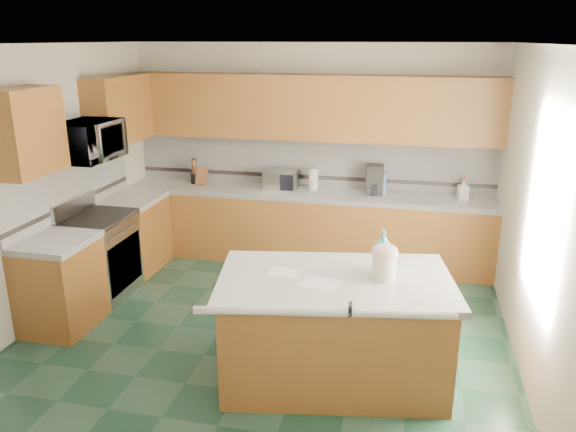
% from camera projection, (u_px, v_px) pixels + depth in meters
% --- Properties ---
extents(floor, '(4.60, 4.60, 0.00)m').
position_uv_depth(floor, '(265.00, 336.00, 5.41)').
color(floor, black).
rests_on(floor, ground).
extents(ceiling, '(4.60, 4.60, 0.00)m').
position_uv_depth(ceiling, '(261.00, 44.00, 4.60)').
color(ceiling, white).
rests_on(ceiling, ground).
extents(wall_back, '(4.60, 0.04, 2.70)m').
position_uv_depth(wall_back, '(311.00, 153.00, 7.16)').
color(wall_back, beige).
rests_on(wall_back, ground).
extents(wall_front, '(4.60, 0.04, 2.70)m').
position_uv_depth(wall_front, '(143.00, 326.00, 2.85)').
color(wall_front, beige).
rests_on(wall_front, ground).
extents(wall_left, '(0.04, 4.60, 2.70)m').
position_uv_depth(wall_left, '(35.00, 187.00, 5.49)').
color(wall_left, beige).
rests_on(wall_left, ground).
extents(wall_right, '(0.04, 4.60, 2.70)m').
position_uv_depth(wall_right, '(541.00, 220.00, 4.52)').
color(wall_right, beige).
rests_on(wall_right, ground).
extents(back_base_cab, '(4.60, 0.60, 0.86)m').
position_uv_depth(back_base_cab, '(305.00, 229.00, 7.14)').
color(back_base_cab, '#4F2E11').
rests_on(back_base_cab, ground).
extents(back_countertop, '(4.60, 0.64, 0.06)m').
position_uv_depth(back_countertop, '(305.00, 194.00, 7.00)').
color(back_countertop, white).
rests_on(back_countertop, back_base_cab).
extents(back_upper_cab, '(4.60, 0.33, 0.78)m').
position_uv_depth(back_upper_cab, '(308.00, 108.00, 6.81)').
color(back_upper_cab, '#4F2E11').
rests_on(back_upper_cab, wall_back).
extents(back_backsplash, '(4.60, 0.02, 0.63)m').
position_uv_depth(back_backsplash, '(310.00, 162.00, 7.17)').
color(back_backsplash, silver).
rests_on(back_backsplash, back_countertop).
extents(back_accent_band, '(4.60, 0.01, 0.05)m').
position_uv_depth(back_accent_band, '(310.00, 177.00, 7.22)').
color(back_accent_band, black).
rests_on(back_accent_band, back_countertop).
extents(left_base_cab_rear, '(0.60, 0.82, 0.86)m').
position_uv_depth(left_base_cab_rear, '(135.00, 235.00, 6.90)').
color(left_base_cab_rear, '#4F2E11').
rests_on(left_base_cab_rear, ground).
extents(left_counter_rear, '(0.64, 0.82, 0.06)m').
position_uv_depth(left_counter_rear, '(132.00, 199.00, 6.76)').
color(left_counter_rear, white).
rests_on(left_counter_rear, left_base_cab_rear).
extents(left_base_cab_front, '(0.60, 0.72, 0.86)m').
position_uv_depth(left_base_cab_front, '(60.00, 286.00, 5.48)').
color(left_base_cab_front, '#4F2E11').
rests_on(left_base_cab_front, ground).
extents(left_counter_front, '(0.64, 0.72, 0.06)m').
position_uv_depth(left_counter_front, '(55.00, 242.00, 5.34)').
color(left_counter_front, white).
rests_on(left_counter_front, left_base_cab_front).
extents(left_backsplash, '(0.02, 2.30, 0.63)m').
position_uv_depth(left_backsplash, '(71.00, 185.00, 6.03)').
color(left_backsplash, silver).
rests_on(left_backsplash, wall_left).
extents(left_accent_band, '(0.01, 2.30, 0.05)m').
position_uv_depth(left_accent_band, '(74.00, 203.00, 6.09)').
color(left_accent_band, black).
rests_on(left_accent_band, wall_left).
extents(left_upper_cab_rear, '(0.33, 1.09, 0.78)m').
position_uv_depth(left_upper_cab_rear, '(119.00, 110.00, 6.60)').
color(left_upper_cab_rear, '#4F2E11').
rests_on(left_upper_cab_rear, wall_left).
extents(left_upper_cab_front, '(0.33, 0.72, 0.78)m').
position_uv_depth(left_upper_cab_front, '(27.00, 132.00, 5.05)').
color(left_upper_cab_front, '#4F2E11').
rests_on(left_upper_cab_front, wall_left).
extents(range_body, '(0.60, 0.76, 0.88)m').
position_uv_depth(range_body, '(101.00, 258.00, 6.17)').
color(range_body, '#B7B7BC').
rests_on(range_body, ground).
extents(range_oven_door, '(0.02, 0.68, 0.55)m').
position_uv_depth(range_oven_door, '(125.00, 263.00, 6.12)').
color(range_oven_door, black).
rests_on(range_oven_door, range_body).
extents(range_cooktop, '(0.62, 0.78, 0.04)m').
position_uv_depth(range_cooktop, '(96.00, 218.00, 6.03)').
color(range_cooktop, black).
rests_on(range_cooktop, range_body).
extents(range_handle, '(0.02, 0.66, 0.02)m').
position_uv_depth(range_handle, '(124.00, 231.00, 6.00)').
color(range_handle, '#B7B7BC').
rests_on(range_handle, range_body).
extents(range_backguard, '(0.06, 0.76, 0.18)m').
position_uv_depth(range_backguard, '(73.00, 206.00, 6.05)').
color(range_backguard, '#B7B7BC').
rests_on(range_backguard, range_body).
extents(microwave, '(0.50, 0.73, 0.41)m').
position_uv_depth(microwave, '(88.00, 141.00, 5.77)').
color(microwave, '#B7B7BC').
rests_on(microwave, wall_left).
extents(island_base, '(1.92, 1.30, 0.86)m').
position_uv_depth(island_base, '(334.00, 332.00, 4.62)').
color(island_base, '#4F2E11').
rests_on(island_base, ground).
extents(island_top, '(2.03, 1.42, 0.06)m').
position_uv_depth(island_top, '(335.00, 281.00, 4.49)').
color(island_top, white).
rests_on(island_top, island_base).
extents(island_bullnose, '(1.85, 0.38, 0.06)m').
position_uv_depth(island_bullnose, '(324.00, 313.00, 3.97)').
color(island_bullnose, white).
rests_on(island_bullnose, island_base).
extents(treat_jar, '(0.19, 0.19, 0.20)m').
position_uv_depth(treat_jar, '(384.00, 267.00, 4.42)').
color(treat_jar, beige).
rests_on(treat_jar, island_top).
extents(treat_jar_lid, '(0.21, 0.21, 0.13)m').
position_uv_depth(treat_jar_lid, '(385.00, 252.00, 4.38)').
color(treat_jar_lid, '#EFAFC4').
rests_on(treat_jar_lid, treat_jar).
extents(treat_jar_knob, '(0.07, 0.02, 0.02)m').
position_uv_depth(treat_jar_knob, '(385.00, 246.00, 4.37)').
color(treat_jar_knob, tan).
rests_on(treat_jar_knob, treat_jar_lid).
extents(treat_jar_knob_end_l, '(0.04, 0.04, 0.04)m').
position_uv_depth(treat_jar_knob_end_l, '(381.00, 246.00, 4.38)').
color(treat_jar_knob_end_l, tan).
rests_on(treat_jar_knob_end_l, treat_jar_lid).
extents(treat_jar_knob_end_r, '(0.04, 0.04, 0.04)m').
position_uv_depth(treat_jar_knob_end_r, '(390.00, 247.00, 4.36)').
color(treat_jar_knob_end_r, tan).
rests_on(treat_jar_knob_end_r, treat_jar_lid).
extents(soap_bottle_island, '(0.16, 0.16, 0.36)m').
position_uv_depth(soap_bottle_island, '(383.00, 251.00, 4.54)').
color(soap_bottle_island, teal).
rests_on(soap_bottle_island, island_top).
extents(paper_sheet_a, '(0.34, 0.28, 0.00)m').
position_uv_depth(paper_sheet_a, '(321.00, 283.00, 4.37)').
color(paper_sheet_a, white).
rests_on(paper_sheet_a, island_top).
extents(paper_sheet_b, '(0.27, 0.21, 0.00)m').
position_uv_depth(paper_sheet_b, '(284.00, 272.00, 4.57)').
color(paper_sheet_b, white).
rests_on(paper_sheet_b, island_top).
extents(clamp_body, '(0.03, 0.09, 0.08)m').
position_uv_depth(clamp_body, '(350.00, 309.00, 3.94)').
color(clamp_body, black).
rests_on(clamp_body, island_top).
extents(clamp_handle, '(0.01, 0.06, 0.01)m').
position_uv_depth(clamp_handle, '(349.00, 315.00, 3.90)').
color(clamp_handle, black).
rests_on(clamp_handle, island_top).
extents(knife_block, '(0.13, 0.17, 0.25)m').
position_uv_depth(knife_block, '(202.00, 176.00, 7.30)').
color(knife_block, '#472814').
rests_on(knife_block, back_countertop).
extents(utensil_crock, '(0.11, 0.11, 0.13)m').
position_uv_depth(utensil_crock, '(195.00, 178.00, 7.36)').
color(utensil_crock, black).
rests_on(utensil_crock, back_countertop).
extents(utensil_bundle, '(0.06, 0.06, 0.20)m').
position_uv_depth(utensil_bundle, '(194.00, 166.00, 7.31)').
color(utensil_bundle, '#472814').
rests_on(utensil_bundle, utensil_crock).
extents(toaster_oven, '(0.43, 0.31, 0.24)m').
position_uv_depth(toaster_oven, '(281.00, 180.00, 7.07)').
color(toaster_oven, '#B7B7BC').
rests_on(toaster_oven, back_countertop).
extents(toaster_oven_door, '(0.38, 0.01, 0.20)m').
position_uv_depth(toaster_oven_door, '(278.00, 182.00, 6.95)').
color(toaster_oven_door, black).
rests_on(toaster_oven_door, toaster_oven).
extents(paper_towel, '(0.12, 0.12, 0.27)m').
position_uv_depth(paper_towel, '(314.00, 179.00, 7.03)').
color(paper_towel, white).
rests_on(paper_towel, back_countertop).
extents(paper_towel_base, '(0.18, 0.18, 0.01)m').
position_uv_depth(paper_towel_base, '(314.00, 189.00, 7.07)').
color(paper_towel_base, '#B7B7BC').
rests_on(paper_towel_base, back_countertop).
extents(water_jug, '(0.17, 0.17, 0.27)m').
position_uv_depth(water_jug, '(379.00, 184.00, 6.82)').
color(water_jug, '#5C83CB').
rests_on(water_jug, back_countertop).
extents(water_jug_neck, '(0.08, 0.08, 0.04)m').
position_uv_depth(water_jug_neck, '(380.00, 171.00, 6.77)').
color(water_jug_neck, '#5C83CB').
rests_on(water_jug_neck, water_jug).
extents(coffee_maker, '(0.23, 0.25, 0.36)m').
position_uv_depth(coffee_maker, '(375.00, 180.00, 6.84)').
color(coffee_maker, black).
rests_on(coffee_maker, back_countertop).
extents(coffee_carafe, '(0.15, 0.15, 0.15)m').
position_uv_depth(coffee_carafe, '(374.00, 189.00, 6.82)').
color(coffee_carafe, black).
rests_on(coffee_carafe, back_countertop).
extents(soap_bottle_back, '(0.13, 0.14, 0.25)m').
position_uv_depth(soap_bottle_back, '(463.00, 189.00, 6.61)').
color(soap_bottle_back, white).
rests_on(soap_bottle_back, back_countertop).
extents(soap_back_cap, '(0.02, 0.02, 0.03)m').
position_uv_depth(soap_back_cap, '(464.00, 178.00, 6.56)').
color(soap_back_cap, red).
rests_on(soap_back_cap, soap_bottle_back).
extents(window_light_proxy, '(0.02, 1.40, 1.10)m').
position_uv_depth(window_light_proxy, '(545.00, 209.00, 4.29)').
color(window_light_proxy, white).
rests_on(window_light_proxy, wall_right).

